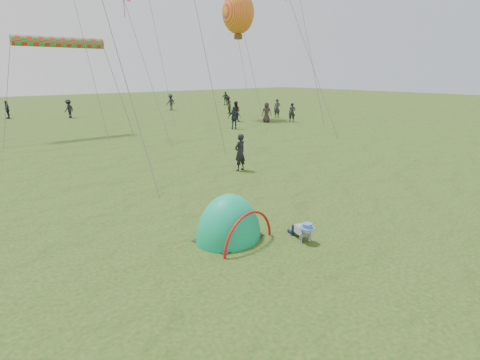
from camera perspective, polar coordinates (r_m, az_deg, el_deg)
ground at (r=10.45m, az=14.48°, el=-7.26°), size 140.00×140.00×0.00m
crawling_toddler at (r=9.56m, az=9.55°, el=-7.52°), size 0.65×0.79×0.52m
popup_tent at (r=9.61m, az=-1.72°, el=-8.88°), size 2.03×1.77×2.33m
standing_adult at (r=15.85m, az=-0.00°, el=4.23°), size 0.63×0.46×1.58m
crowd_person_1 at (r=32.31m, az=-0.68°, el=10.43°), size 0.98×1.04×1.69m
crowd_person_2 at (r=27.82m, az=-0.87°, el=9.47°), size 1.04×0.81×1.65m
crowd_person_3 at (r=38.11m, az=-24.64°, el=9.85°), size 1.23×1.14×1.66m
crowd_person_4 at (r=31.65m, az=4.08°, el=10.23°), size 0.87×0.96×1.65m
crowd_person_6 at (r=35.00m, az=5.67°, el=10.80°), size 0.62×0.73×1.70m
crowd_person_8 at (r=40.14m, az=-31.96°, el=9.09°), size 0.51×0.98×1.60m
crowd_person_9 at (r=42.67m, az=-10.52°, el=11.60°), size 1.23×0.86×1.74m
crowd_person_12 at (r=32.15m, az=7.94°, el=10.16°), size 0.65×0.69×1.58m
crowd_person_13 at (r=38.59m, az=-1.85°, el=11.38°), size 1.06×1.05×1.72m
crowd_person_14 at (r=48.64m, az=-2.19°, el=12.34°), size 1.07×0.75×1.68m
balloon_kite at (r=34.42m, az=-0.28°, el=23.81°), size 2.72×2.72×3.81m
rainbow_tube_kite at (r=27.07m, az=-25.79°, el=18.40°), size 5.30×0.64×0.64m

